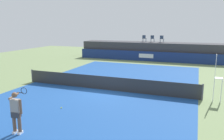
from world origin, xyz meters
TOP-DOWN VIEW (x-y plane):
  - ground_plane at (0.00, 3.00)m, footprint 48.00×48.00m
  - court_inner at (0.00, 0.00)m, footprint 12.00×22.00m
  - sponsor_wall at (-0.00, 13.50)m, footprint 18.00×0.22m
  - spectator_platform at (0.00, 15.30)m, footprint 18.00×2.80m
  - spectator_chair_far_left at (-0.89, 15.46)m, footprint 0.48×0.48m
  - spectator_chair_left at (0.21, 15.35)m, footprint 0.45×0.45m
  - spectator_chair_center at (1.40, 15.37)m, footprint 0.47×0.47m
  - umpire_chair at (6.88, 0.01)m, footprint 0.47×0.47m
  - tennis_net at (0.00, 0.00)m, footprint 12.40×0.02m
  - net_post_near at (-6.20, 0.00)m, footprint 0.10×0.10m
  - net_post_far at (6.20, 0.00)m, footprint 0.10×0.10m
  - tennis_player at (-0.95, -7.18)m, footprint 0.81×1.12m
  - tennis_ball at (-0.85, -4.13)m, footprint 0.07×0.07m

SIDE VIEW (x-z plane):
  - ground_plane at x=0.00m, z-range 0.00..0.00m
  - court_inner at x=0.00m, z-range 0.00..0.00m
  - tennis_ball at x=-0.85m, z-range 0.00..0.07m
  - tennis_net at x=0.00m, z-range 0.00..0.95m
  - net_post_near at x=-6.20m, z-range 0.00..1.00m
  - net_post_far at x=6.20m, z-range 0.00..1.00m
  - sponsor_wall at x=0.00m, z-range 0.00..1.20m
  - tennis_player at x=-0.95m, z-range 0.07..1.84m
  - spectator_platform at x=0.00m, z-range 0.00..2.20m
  - umpire_chair at x=6.88m, z-range 0.21..2.97m
  - spectator_chair_far_left at x=-0.89m, z-range 2.25..3.14m
  - spectator_chair_left at x=0.21m, z-range 2.25..3.14m
  - spectator_chair_center at x=1.40m, z-range 2.25..3.14m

